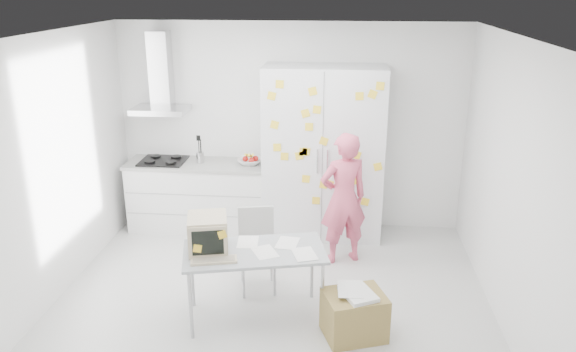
# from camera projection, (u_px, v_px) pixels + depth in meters

# --- Properties ---
(floor) EXTENTS (4.50, 4.00, 0.02)m
(floor) POSITION_uv_depth(u_px,v_px,m) (273.00, 299.00, 5.92)
(floor) COLOR silver
(floor) RESTS_ON ground
(walls) EXTENTS (4.52, 4.01, 2.70)m
(walls) POSITION_uv_depth(u_px,v_px,m) (280.00, 156.00, 6.15)
(walls) COLOR white
(walls) RESTS_ON ground
(ceiling) EXTENTS (4.50, 4.00, 0.02)m
(ceiling) POSITION_uv_depth(u_px,v_px,m) (270.00, 35.00, 5.03)
(ceiling) COLOR white
(ceiling) RESTS_ON walls
(counter_run) EXTENTS (1.84, 0.63, 1.28)m
(counter_run) POSITION_uv_depth(u_px,v_px,m) (199.00, 195.00, 7.47)
(counter_run) COLOR white
(counter_run) RESTS_ON ground
(range_hood) EXTENTS (0.70, 0.48, 1.01)m
(range_hood) POSITION_uv_depth(u_px,v_px,m) (161.00, 81.00, 7.15)
(range_hood) COLOR silver
(range_hood) RESTS_ON walls
(tall_cabinet) EXTENTS (1.50, 0.68, 2.20)m
(tall_cabinet) POSITION_uv_depth(u_px,v_px,m) (323.00, 153.00, 7.09)
(tall_cabinet) COLOR silver
(tall_cabinet) RESTS_ON ground
(person) EXTENTS (0.67, 0.57, 1.57)m
(person) POSITION_uv_depth(u_px,v_px,m) (343.00, 199.00, 6.47)
(person) COLOR #DC5573
(person) RESTS_ON ground
(desk) EXTENTS (1.46, 0.97, 1.07)m
(desk) POSITION_uv_depth(u_px,v_px,m) (225.00, 242.00, 5.33)
(desk) COLOR #969B9F
(desk) RESTS_ON ground
(chair) EXTENTS (0.48, 0.48, 0.89)m
(chair) POSITION_uv_depth(u_px,v_px,m) (257.00, 244.00, 5.99)
(chair) COLOR #ACACAA
(chair) RESTS_ON ground
(cardboard_box) EXTENTS (0.66, 0.59, 0.48)m
(cardboard_box) POSITION_uv_depth(u_px,v_px,m) (354.00, 314.00, 5.22)
(cardboard_box) COLOR olive
(cardboard_box) RESTS_ON ground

